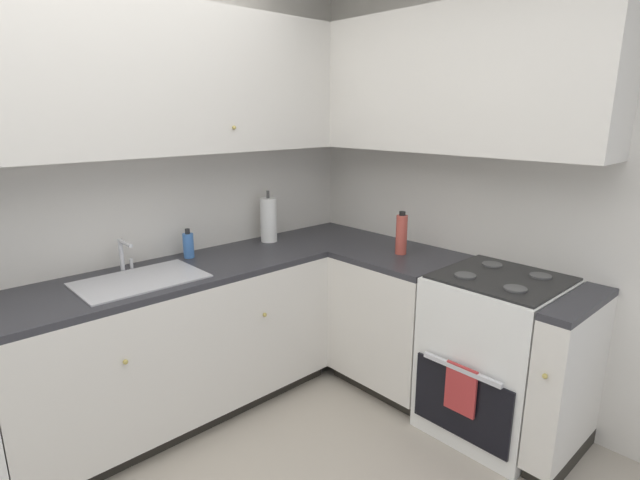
% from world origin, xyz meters
% --- Properties ---
extents(wall_back, '(4.00, 0.05, 2.59)m').
position_xyz_m(wall_back, '(0.00, 1.46, 1.30)').
color(wall_back, silver).
rests_on(wall_back, ground_plane).
extents(wall_right, '(0.05, 2.97, 2.59)m').
position_xyz_m(wall_right, '(1.97, 0.00, 1.30)').
color(wall_right, silver).
rests_on(wall_right, ground_plane).
extents(lower_cabinets_back, '(1.82, 0.62, 0.85)m').
position_xyz_m(lower_cabinets_back, '(0.44, 1.14, 0.43)').
color(lower_cabinets_back, silver).
rests_on(lower_cabinets_back, ground_plane).
extents(countertop_back, '(3.02, 0.60, 0.03)m').
position_xyz_m(countertop_back, '(0.44, 1.13, 0.87)').
color(countertop_back, '#2D2D33').
rests_on(countertop_back, lower_cabinets_back).
extents(lower_cabinets_right, '(0.62, 1.46, 0.85)m').
position_xyz_m(lower_cabinets_right, '(1.65, 0.31, 0.43)').
color(lower_cabinets_right, silver).
rests_on(lower_cabinets_right, ground_plane).
extents(countertop_right, '(0.60, 1.46, 0.03)m').
position_xyz_m(countertop_right, '(1.65, 0.31, 0.87)').
color(countertop_right, '#2D2D33').
rests_on(countertop_right, lower_cabinets_right).
extents(oven_range, '(0.68, 0.62, 1.04)m').
position_xyz_m(oven_range, '(1.67, -0.16, 0.45)').
color(oven_range, white).
rests_on(oven_range, ground_plane).
extents(upper_cabinets_back, '(2.70, 0.34, 0.78)m').
position_xyz_m(upper_cabinets_back, '(0.28, 1.27, 1.90)').
color(upper_cabinets_back, silver).
extents(upper_cabinets_right, '(0.32, 2.01, 0.78)m').
position_xyz_m(upper_cabinets_right, '(1.79, 0.43, 1.90)').
color(upper_cabinets_right, silver).
extents(sink, '(0.62, 0.40, 0.10)m').
position_xyz_m(sink, '(0.26, 1.10, 0.84)').
color(sink, '#B7B7BC').
rests_on(sink, countertop_back).
extents(faucet, '(0.07, 0.16, 0.18)m').
position_xyz_m(faucet, '(0.26, 1.31, 1.00)').
color(faucet, silver).
rests_on(faucet, countertop_back).
extents(soap_bottle, '(0.06, 0.06, 0.18)m').
position_xyz_m(soap_bottle, '(0.65, 1.31, 0.96)').
color(soap_bottle, '#3F72BF').
rests_on(soap_bottle, countertop_back).
extents(paper_towel_roll, '(0.11, 0.11, 0.36)m').
position_xyz_m(paper_towel_roll, '(1.24, 1.29, 1.03)').
color(paper_towel_roll, white).
rests_on(paper_towel_roll, countertop_back).
extents(oil_bottle, '(0.07, 0.07, 0.27)m').
position_xyz_m(oil_bottle, '(1.65, 0.50, 1.01)').
color(oil_bottle, '#BF4C3F').
rests_on(oil_bottle, countertop_right).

